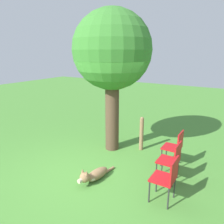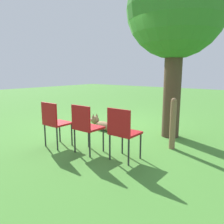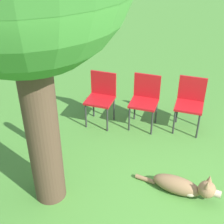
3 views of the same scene
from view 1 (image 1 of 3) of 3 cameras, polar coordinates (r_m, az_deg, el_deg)
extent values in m
plane|color=#478433|center=(5.39, -6.82, -15.10)|extent=(30.00, 30.00, 0.00)
cylinder|color=#4C3828|center=(6.10, 0.04, 0.00)|extent=(0.38, 0.38, 2.20)
sphere|color=#387A2D|center=(5.88, 0.04, 15.92)|extent=(2.08, 2.08, 2.08)
ellipsoid|color=olive|center=(5.04, -3.87, -15.84)|extent=(0.33, 0.65, 0.22)
ellipsoid|color=#C6B293|center=(4.95, -5.31, -16.72)|extent=(0.23, 0.25, 0.13)
sphere|color=olive|center=(4.78, -7.12, -16.59)|extent=(0.25, 0.25, 0.22)
cylinder|color=#C6B293|center=(4.71, -8.28, -17.34)|extent=(0.11, 0.11, 0.09)
cone|color=olive|center=(4.67, -6.66, -15.50)|extent=(0.07, 0.07, 0.10)
cone|color=olive|center=(4.75, -7.69, -14.99)|extent=(0.07, 0.07, 0.10)
cylinder|color=olive|center=(5.35, -0.59, -14.81)|extent=(0.10, 0.29, 0.06)
cylinder|color=#846647|center=(6.28, 7.69, -5.86)|extent=(0.11, 0.11, 0.92)
sphere|color=#846647|center=(6.13, 7.85, -1.71)|extent=(0.10, 0.10, 0.10)
cube|color=#B21419|center=(4.33, 13.13, -16.54)|extent=(0.42, 0.44, 0.04)
cube|color=#B21419|center=(4.18, 15.92, -14.49)|extent=(0.03, 0.44, 0.41)
cylinder|color=#2D2D2D|center=(4.36, 9.70, -19.87)|extent=(0.03, 0.03, 0.44)
cylinder|color=#2D2D2D|center=(4.66, 11.54, -17.44)|extent=(0.03, 0.03, 0.44)
cylinder|color=#2D2D2D|center=(4.27, 14.48, -21.02)|extent=(0.03, 0.03, 0.44)
cylinder|color=#2D2D2D|center=(4.58, 15.99, -18.42)|extent=(0.03, 0.03, 0.44)
cube|color=#B21419|center=(4.97, 14.38, -12.23)|extent=(0.42, 0.44, 0.04)
cube|color=#B21419|center=(4.83, 16.79, -10.30)|extent=(0.03, 0.44, 0.41)
cylinder|color=#2D2D2D|center=(4.97, 11.46, -15.18)|extent=(0.03, 0.03, 0.44)
cylinder|color=#2D2D2D|center=(5.29, 12.94, -13.29)|extent=(0.03, 0.03, 0.44)
cylinder|color=#2D2D2D|center=(4.88, 15.57, -16.07)|extent=(0.03, 0.03, 0.44)
cylinder|color=#2D2D2D|center=(5.20, 16.80, -14.07)|extent=(0.03, 0.03, 0.44)
cube|color=#B21419|center=(5.63, 15.31, -8.90)|extent=(0.42, 0.44, 0.04)
cube|color=#B21419|center=(5.49, 17.43, -7.12)|extent=(0.03, 0.44, 0.41)
cylinder|color=#2D2D2D|center=(5.61, 12.77, -11.52)|extent=(0.03, 0.03, 0.44)
cylinder|color=#2D2D2D|center=(5.93, 14.00, -10.02)|extent=(0.03, 0.03, 0.44)
cylinder|color=#2D2D2D|center=(5.52, 16.38, -12.23)|extent=(0.03, 0.03, 0.44)
cylinder|color=#2D2D2D|center=(5.85, 17.40, -10.66)|extent=(0.03, 0.03, 0.44)
camera|label=2|loc=(7.26, 43.35, 1.19)|focal=35.00mm
camera|label=3|loc=(6.51, -28.39, 16.28)|focal=50.00mm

